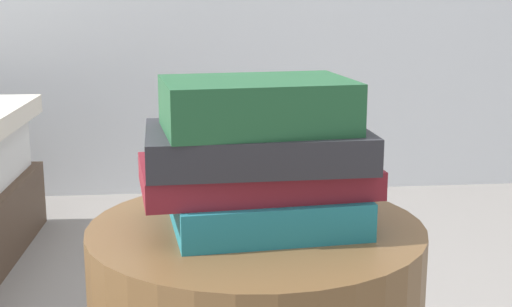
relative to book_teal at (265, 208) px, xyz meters
name	(u,v)px	position (x,y,z in m)	size (l,w,h in m)	color
book_teal	(265,208)	(0.00, 0.00, 0.00)	(0.24, 0.19, 0.05)	#1E727F
book_maroon	(254,175)	(-0.01, 0.01, 0.04)	(0.29, 0.18, 0.04)	maroon
book_charcoal	(258,145)	(-0.01, 0.01, 0.08)	(0.28, 0.19, 0.05)	#28282D
book_forest	(256,105)	(-0.01, 0.00, 0.14)	(0.23, 0.16, 0.06)	#1E512D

